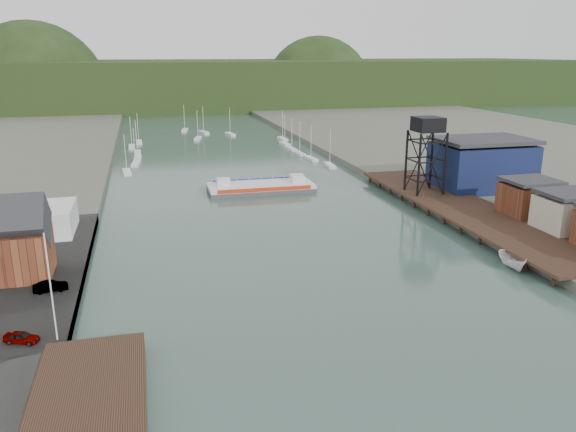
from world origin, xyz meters
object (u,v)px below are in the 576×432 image
harbor_building (2,246)px  chain_ferry (261,187)px  car_west_a (21,337)px  motorboat (512,261)px  lift_tower (428,129)px

harbor_building → chain_ferry: (44.96, 45.90, -5.09)m
harbor_building → car_west_a: bearing=-74.5°
harbor_building → motorboat: size_ratio=1.99×
lift_tower → car_west_a: 87.06m
lift_tower → chain_ferry: 39.51m
chain_ferry → harbor_building: bearing=-134.0°
motorboat → car_west_a: 66.51m
lift_tower → motorboat: bearing=-98.2°
chain_ferry → car_west_a: size_ratio=6.58×
harbor_building → car_west_a: 20.88m
harbor_building → chain_ferry: harbor_building is taller
chain_ferry → lift_tower: bearing=-28.8°
lift_tower → car_west_a: size_ratio=4.33×
harbor_building → car_west_a: size_ratio=3.31×
motorboat → car_west_a: bearing=-168.5°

